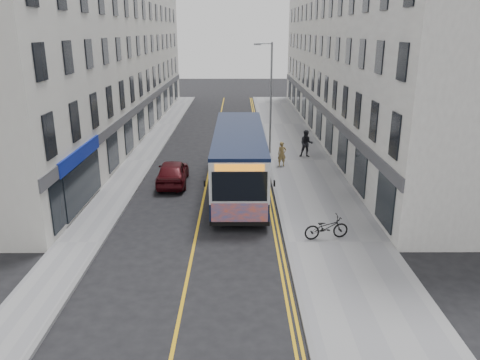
{
  "coord_description": "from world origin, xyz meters",
  "views": [
    {
      "loc": [
        1.9,
        -19.53,
        8.83
      ],
      "look_at": [
        1.99,
        2.86,
        1.6
      ],
      "focal_mm": 35.0,
      "sensor_mm": 36.0,
      "label": 1
    }
  ],
  "objects_px": {
    "bicycle": "(326,227)",
    "car_maroon": "(173,172)",
    "car_white": "(237,125)",
    "streetlamp": "(270,95)",
    "city_bus": "(239,158)",
    "pedestrian_near": "(282,154)",
    "pedestrian_far": "(306,144)"
  },
  "relations": [
    {
      "from": "pedestrian_near",
      "to": "pedestrian_far",
      "type": "relative_size",
      "value": 0.85
    },
    {
      "from": "bicycle",
      "to": "car_maroon",
      "type": "xyz_separation_m",
      "value": [
        -7.73,
        7.95,
        0.1
      ]
    },
    {
      "from": "city_bus",
      "to": "pedestrian_far",
      "type": "distance_m",
      "value": 8.45
    },
    {
      "from": "city_bus",
      "to": "pedestrian_near",
      "type": "height_order",
      "value": "city_bus"
    },
    {
      "from": "pedestrian_near",
      "to": "car_maroon",
      "type": "distance_m",
      "value": 7.64
    },
    {
      "from": "pedestrian_near",
      "to": "city_bus",
      "type": "bearing_deg",
      "value": -134.64
    },
    {
      "from": "pedestrian_near",
      "to": "car_maroon",
      "type": "xyz_separation_m",
      "value": [
        -6.82,
        -3.45,
        -0.2
      ]
    },
    {
      "from": "bicycle",
      "to": "car_white",
      "type": "relative_size",
      "value": 0.42
    },
    {
      "from": "city_bus",
      "to": "car_white",
      "type": "bearing_deg",
      "value": 90.61
    },
    {
      "from": "city_bus",
      "to": "car_white",
      "type": "height_order",
      "value": "city_bus"
    },
    {
      "from": "car_white",
      "to": "bicycle",
      "type": "bearing_deg",
      "value": -78.86
    },
    {
      "from": "pedestrian_near",
      "to": "pedestrian_far",
      "type": "xyz_separation_m",
      "value": [
        1.95,
        2.36,
        0.14
      ]
    },
    {
      "from": "bicycle",
      "to": "car_maroon",
      "type": "bearing_deg",
      "value": 33.79
    },
    {
      "from": "streetlamp",
      "to": "city_bus",
      "type": "height_order",
      "value": "streetlamp"
    },
    {
      "from": "car_white",
      "to": "city_bus",
      "type": "bearing_deg",
      "value": -88.31
    },
    {
      "from": "city_bus",
      "to": "car_white",
      "type": "distance_m",
      "value": 15.34
    },
    {
      "from": "pedestrian_near",
      "to": "car_white",
      "type": "distance_m",
      "value": 11.18
    },
    {
      "from": "pedestrian_near",
      "to": "car_maroon",
      "type": "relative_size",
      "value": 0.38
    },
    {
      "from": "pedestrian_near",
      "to": "car_maroon",
      "type": "bearing_deg",
      "value": -165.63
    },
    {
      "from": "streetlamp",
      "to": "bicycle",
      "type": "distance_m",
      "value": 15.42
    },
    {
      "from": "streetlamp",
      "to": "car_maroon",
      "type": "bearing_deg",
      "value": -131.67
    },
    {
      "from": "car_white",
      "to": "pedestrian_far",
      "type": "bearing_deg",
      "value": -58.35
    },
    {
      "from": "bicycle",
      "to": "pedestrian_near",
      "type": "relative_size",
      "value": 1.2
    },
    {
      "from": "bicycle",
      "to": "streetlamp",
      "type": "bearing_deg",
      "value": -4.43
    },
    {
      "from": "pedestrian_far",
      "to": "car_white",
      "type": "height_order",
      "value": "pedestrian_far"
    },
    {
      "from": "car_white",
      "to": "streetlamp",
      "type": "bearing_deg",
      "value": -70.88
    },
    {
      "from": "streetlamp",
      "to": "car_maroon",
      "type": "xyz_separation_m",
      "value": [
        -6.17,
        -6.93,
        -3.64
      ]
    },
    {
      "from": "pedestrian_far",
      "to": "car_white",
      "type": "distance_m",
      "value": 9.76
    },
    {
      "from": "bicycle",
      "to": "car_maroon",
      "type": "relative_size",
      "value": 0.45
    },
    {
      "from": "bicycle",
      "to": "pedestrian_near",
      "type": "distance_m",
      "value": 11.44
    },
    {
      "from": "pedestrian_near",
      "to": "bicycle",
      "type": "bearing_deg",
      "value": -97.88
    },
    {
      "from": "city_bus",
      "to": "car_maroon",
      "type": "xyz_separation_m",
      "value": [
        -3.96,
        1.09,
        -1.17
      ]
    }
  ]
}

